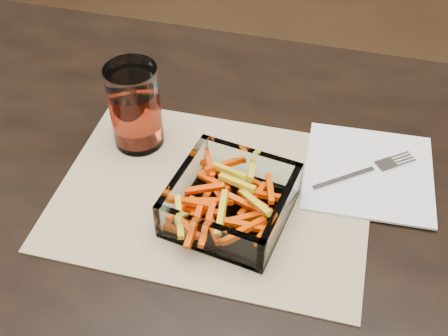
{
  "coord_description": "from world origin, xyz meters",
  "views": [
    {
      "loc": [
        0.04,
        -0.51,
        1.36
      ],
      "look_at": [
        -0.11,
        0.04,
        0.78
      ],
      "focal_mm": 45.0,
      "sensor_mm": 36.0,
      "label": 1
    }
  ],
  "objects_px": {
    "tumbler": "(135,109)",
    "fork": "(368,171)",
    "dining_table": "(285,256)",
    "glass_bowl": "(231,202)"
  },
  "relations": [
    {
      "from": "dining_table",
      "to": "tumbler",
      "type": "distance_m",
      "value": 0.32
    },
    {
      "from": "fork",
      "to": "tumbler",
      "type": "bearing_deg",
      "value": -125.0
    },
    {
      "from": "dining_table",
      "to": "tumbler",
      "type": "xyz_separation_m",
      "value": [
        -0.26,
        0.1,
        0.15
      ]
    },
    {
      "from": "dining_table",
      "to": "fork",
      "type": "bearing_deg",
      "value": 49.72
    },
    {
      "from": "glass_bowl",
      "to": "tumbler",
      "type": "xyz_separation_m",
      "value": [
        -0.18,
        0.11,
        0.04
      ]
    },
    {
      "from": "glass_bowl",
      "to": "fork",
      "type": "relative_size",
      "value": 1.19
    },
    {
      "from": "dining_table",
      "to": "fork",
      "type": "relative_size",
      "value": 10.82
    },
    {
      "from": "tumbler",
      "to": "fork",
      "type": "height_order",
      "value": "tumbler"
    },
    {
      "from": "dining_table",
      "to": "fork",
      "type": "distance_m",
      "value": 0.18
    },
    {
      "from": "dining_table",
      "to": "glass_bowl",
      "type": "height_order",
      "value": "glass_bowl"
    }
  ]
}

